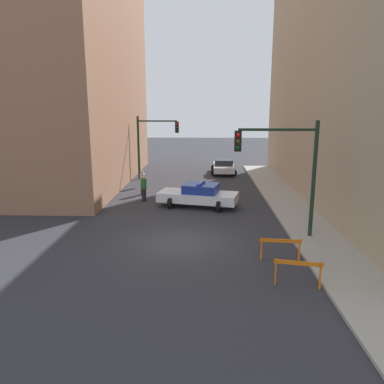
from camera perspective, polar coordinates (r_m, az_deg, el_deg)
The scene contains 11 objects.
ground_plane at distance 16.75m, azimuth -1.78°, elevation -7.71°, with size 120.00×120.00×0.00m, color #2D2D33.
sidewalk_right at distance 17.48m, azimuth 19.13°, elevation -7.34°, with size 2.40×44.00×0.12m.
building_corner_left at distance 32.62m, azimuth -22.92°, elevation 18.37°, with size 14.00×20.00×19.20m.
traffic_light_near at distance 17.05m, azimuth 14.44°, elevation 4.51°, with size 3.64×0.35×5.20m.
traffic_light_far at distance 31.17m, azimuth -6.19°, elevation 8.13°, with size 3.44×0.35×5.20m.
police_car at distance 22.48m, azimuth 1.01°, elevation -0.46°, with size 5.00×3.03×1.52m.
parked_car_near at distance 34.07m, azimuth 4.83°, elevation 3.93°, with size 2.33×4.33×1.31m.
pedestrian_crossing at distance 24.01m, azimuth -7.36°, elevation 0.63°, with size 0.45×0.45×1.66m.
pedestrian_corner at distance 25.88m, azimuth -7.54°, elevation 1.50°, with size 0.36×0.36×1.66m.
barrier_front at distance 13.14m, azimuth 15.84°, elevation -11.23°, with size 1.58×0.44×0.90m.
barrier_mid at distance 15.02m, azimuth 13.30°, elevation -8.00°, with size 1.60×0.28×0.90m.
Camera 1 is at (1.02, -15.67, 5.84)m, focal length 35.00 mm.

